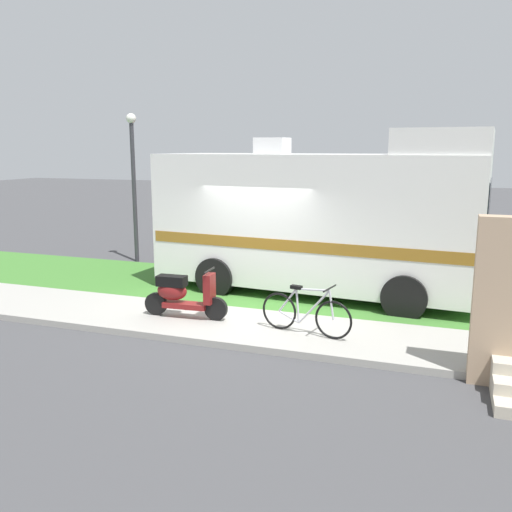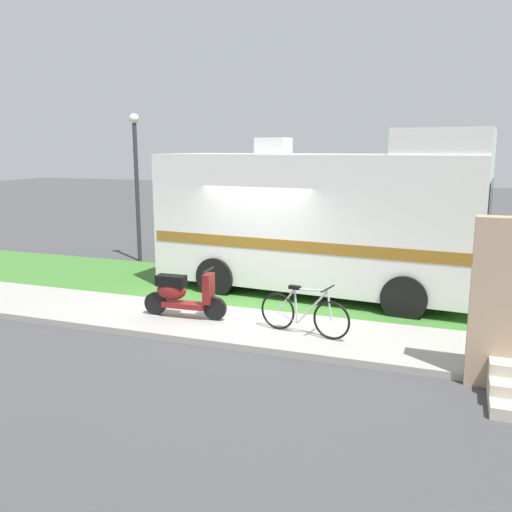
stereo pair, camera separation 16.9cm
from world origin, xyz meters
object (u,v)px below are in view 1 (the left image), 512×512
bottle_green (500,350)px  street_lamp_post (133,173)px  motorhome_rv (320,218)px  bicycle (306,313)px  scooter (182,294)px  pickup_truck_near (300,225)px

bottle_green → street_lamp_post: bearing=152.4°
street_lamp_post → bottle_green: bearing=-27.6°
motorhome_rv → street_lamp_post: 6.24m
bicycle → scooter: bearing=176.2°
bottle_green → motorhome_rv: bearing=138.8°
scooter → bottle_green: 5.58m
bicycle → street_lamp_post: bearing=142.2°
bicycle → bottle_green: bearing=-0.4°
scooter → street_lamp_post: (-3.92, 4.78, 2.01)m
motorhome_rv → pickup_truck_near: bearing=110.7°
scooter → bicycle: (2.46, -0.16, -0.08)m
scooter → pickup_truck_near: 7.06m
scooter → bottle_green: size_ratio=6.98×
bicycle → street_lamp_post: 8.33m
bicycle → bottle_green: bicycle is taller
bicycle → pickup_truck_near: size_ratio=0.30×
bicycle → pickup_truck_near: pickup_truck_near is taller
motorhome_rv → scooter: motorhome_rv is taller
motorhome_rv → bicycle: motorhome_rv is taller
bicycle → pickup_truck_near: (-2.01, 7.20, 0.49)m
scooter → pickup_truck_near: size_ratio=0.30×
bicycle → motorhome_rv: bearing=98.6°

